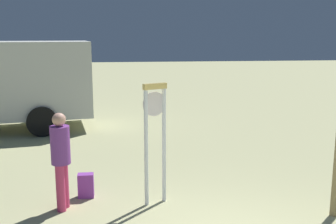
{
  "coord_description": "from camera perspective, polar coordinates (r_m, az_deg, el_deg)",
  "views": [
    {
      "loc": [
        -1.51,
        -4.85,
        3.04
      ],
      "look_at": [
        -0.36,
        4.55,
        1.2
      ],
      "focal_mm": 43.08,
      "sensor_mm": 36.0,
      "label": 1
    }
  ],
  "objects": [
    {
      "name": "backpack",
      "position": [
        7.87,
        -11.54,
        -10.17
      ],
      "size": [
        0.29,
        0.22,
        0.46
      ],
      "color": "purple",
      "rests_on": "ground_plane"
    },
    {
      "name": "standing_clock",
      "position": [
        7.13,
        -1.86,
        -2.64
      ],
      "size": [
        0.44,
        0.26,
        2.2
      ],
      "color": "white",
      "rests_on": "ground_plane"
    },
    {
      "name": "person_near_clock",
      "position": [
        7.21,
        -14.92,
        -6.08
      ],
      "size": [
        0.33,
        0.33,
        1.73
      ],
      "color": "#C33562",
      "rests_on": "ground_plane"
    }
  ]
}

